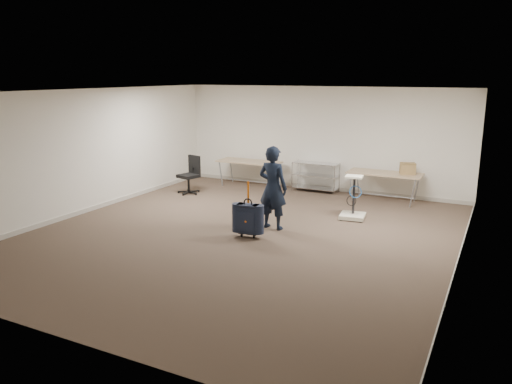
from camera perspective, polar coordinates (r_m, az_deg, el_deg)
The scene contains 10 objects.
ground at distance 9.97m, azimuth -1.58°, elevation -4.89°, with size 9.00×9.00×0.00m, color #4C3C2E.
room_shell at distance 11.14m, azimuth 1.79°, elevation -2.65°, with size 8.00×9.00×9.00m.
folding_table_left at distance 14.06m, azimuth -0.80°, elevation 3.36°, with size 1.80×0.75×0.73m.
folding_table_right at distance 12.79m, azimuth 14.49°, elevation 1.92°, with size 1.80×0.75×0.73m.
wire_shelf at distance 13.58m, azimuth 6.83°, elevation 1.89°, with size 1.22×0.47×0.80m.
person at distance 10.15m, azimuth 1.94°, elevation 0.49°, with size 0.63×0.41×1.72m, color black.
suitcase at distance 9.68m, azimuth -0.93°, elevation -3.07°, with size 0.44×0.29×1.13m.
office_chair at distance 13.43m, azimuth -7.58°, elevation 1.14°, with size 0.61×0.61×1.00m.
equipment_cart at distance 11.17m, azimuth 11.01°, elevation -1.76°, with size 0.59×0.59×0.97m.
cardboard_box at distance 12.76m, azimuth 16.94°, elevation 2.59°, with size 0.36×0.27×0.27m, color #A4734C.
Camera 1 is at (4.50, -8.33, 3.12)m, focal length 35.00 mm.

